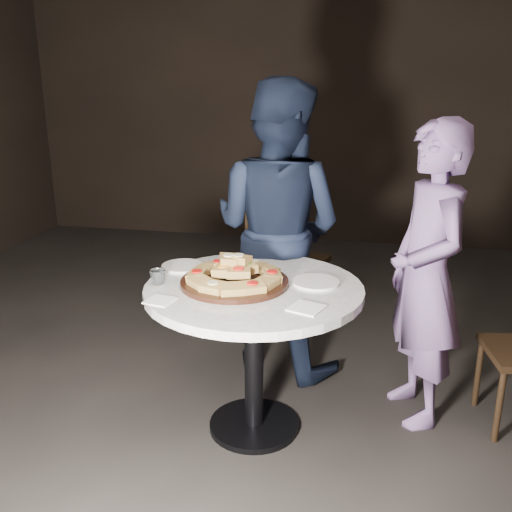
# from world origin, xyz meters

# --- Properties ---
(floor) EXTENTS (7.00, 7.00, 0.00)m
(floor) POSITION_xyz_m (0.00, 0.00, 0.00)
(floor) COLOR black
(floor) RESTS_ON ground
(table) EXTENTS (1.35, 1.35, 0.77)m
(table) POSITION_xyz_m (0.12, -0.03, 0.63)
(table) COLOR black
(table) RESTS_ON ground
(serving_board) EXTENTS (0.64, 0.64, 0.02)m
(serving_board) POSITION_xyz_m (0.03, -0.03, 0.78)
(serving_board) COLOR black
(serving_board) RESTS_ON table
(focaccia_pile) EXTENTS (0.45, 0.46, 0.12)m
(focaccia_pile) POSITION_xyz_m (0.03, -0.03, 0.83)
(focaccia_pile) COLOR #A88141
(focaccia_pile) RESTS_ON serving_board
(plate_left) EXTENTS (0.25, 0.25, 0.01)m
(plate_left) POSITION_xyz_m (-0.29, 0.16, 0.78)
(plate_left) COLOR white
(plate_left) RESTS_ON table
(plate_right) EXTENTS (0.29, 0.29, 0.01)m
(plate_right) POSITION_xyz_m (0.41, 0.06, 0.78)
(plate_right) COLOR white
(plate_right) RESTS_ON table
(water_glass) EXTENTS (0.10, 0.10, 0.07)m
(water_glass) POSITION_xyz_m (-0.32, -0.10, 0.81)
(water_glass) COLOR silver
(water_glass) RESTS_ON table
(napkin_near) EXTENTS (0.13, 0.13, 0.01)m
(napkin_near) POSITION_xyz_m (-0.24, -0.30, 0.77)
(napkin_near) COLOR white
(napkin_near) RESTS_ON table
(napkin_far) EXTENTS (0.17, 0.17, 0.01)m
(napkin_far) POSITION_xyz_m (0.40, -0.25, 0.78)
(napkin_far) COLOR white
(napkin_far) RESTS_ON table
(chair_far) EXTENTS (0.56, 0.57, 0.95)m
(chair_far) POSITION_xyz_m (0.09, 1.16, 0.55)
(chair_far) COLOR black
(chair_far) RESTS_ON ground
(diner_navy) EXTENTS (1.00, 0.90, 1.71)m
(diner_navy) POSITION_xyz_m (0.11, 0.69, 0.85)
(diner_navy) COLOR black
(diner_navy) RESTS_ON ground
(diner_teal) EXTENTS (0.53, 0.65, 1.53)m
(diner_teal) POSITION_xyz_m (0.93, 0.28, 0.77)
(diner_teal) COLOR slate
(diner_teal) RESTS_ON ground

